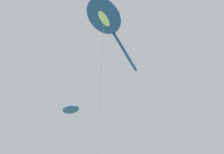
# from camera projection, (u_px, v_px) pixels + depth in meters

# --- Properties ---
(big_show_kite) EXTENTS (7.86, 5.67, 19.68)m
(big_show_kite) POSITION_uv_depth(u_px,v_px,m) (105.00, 19.00, 20.07)
(big_show_kite) COLOR blue
(big_show_kite) RESTS_ON ground
(small_kite_delta_white) EXTENTS (2.51, 1.37, 11.77)m
(small_kite_delta_white) POSITION_uv_depth(u_px,v_px,m) (70.00, 111.00, 16.05)
(small_kite_delta_white) COLOR blue
(small_kite_delta_white) RESTS_ON ground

